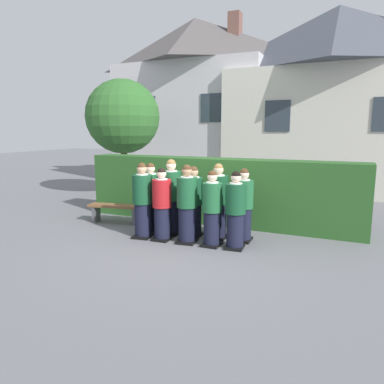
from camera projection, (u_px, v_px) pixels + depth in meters
name	position (u px, v px, depth m)	size (l,w,h in m)	color
ground_plane	(187.00, 242.00, 7.73)	(60.00, 60.00, 0.00)	slate
student_front_row_0	(143.00, 202.00, 7.98)	(0.45, 0.53, 1.67)	black
student_in_red_blazer	(162.00, 206.00, 7.80)	(0.41, 0.51, 1.58)	black
student_front_row_2	(187.00, 206.00, 7.60)	(0.44, 0.55, 1.67)	black
student_front_row_3	(212.00, 210.00, 7.39)	(0.41, 0.45, 1.57)	black
student_front_row_4	(235.00, 212.00, 7.22)	(0.41, 0.52, 1.57)	black
student_rear_row_0	(151.00, 199.00, 8.45)	(0.42, 0.52, 1.62)	black
student_rear_row_1	(171.00, 199.00, 8.25)	(0.45, 0.51, 1.72)	black
student_rear_row_2	(194.00, 203.00, 8.08)	(0.41, 0.47, 1.58)	black
student_rear_row_3	(218.00, 203.00, 7.90)	(0.43, 0.53, 1.66)	black
student_rear_row_4	(243.00, 207.00, 7.71)	(0.41, 0.47, 1.58)	black
hedge	(217.00, 191.00, 9.21)	(7.14, 0.70, 1.67)	#285623
school_building_main	(195.00, 100.00, 16.32)	(7.02, 3.75, 7.19)	silver
school_building_annex	(334.00, 98.00, 13.97)	(8.25, 4.34, 6.95)	beige
oak_tree_left	(123.00, 117.00, 12.68)	(2.59, 2.59, 4.12)	brown
wooden_bench	(115.00, 210.00, 9.27)	(1.44, 0.61, 0.48)	brown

